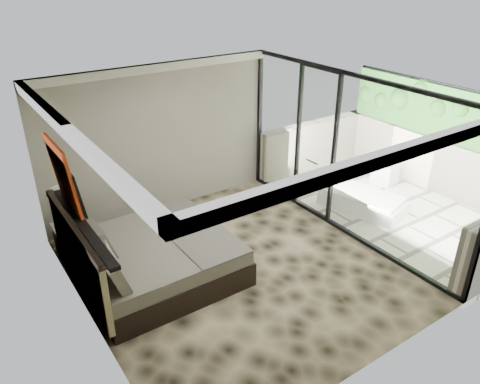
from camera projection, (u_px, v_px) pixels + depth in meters
floor at (236, 270)px, 7.37m from camera, size 5.00×5.00×0.00m
ceiling at (236, 95)px, 6.12m from camera, size 4.50×5.00×0.02m
back_wall at (161, 140)px, 8.58m from camera, size 4.50×0.02×2.80m
left_wall at (81, 237)px, 5.62m from camera, size 0.02×5.00×2.80m
glass_wall at (347, 157)px, 7.88m from camera, size 0.08×5.00×2.80m
terrace_slab at (393, 209)px, 9.29m from camera, size 3.00×5.00×0.12m
parapet_far at (440, 165)px, 9.69m from camera, size 0.30×5.00×1.10m
foliage_hedge at (451, 114)px, 9.20m from camera, size 0.36×4.60×1.10m
picture_ledge at (83, 225)px, 5.68m from camera, size 0.12×2.20×0.05m
bed at (150, 258)px, 7.03m from camera, size 2.27×2.20×1.26m
nightstand at (73, 239)px, 7.68m from camera, size 0.59×0.59×0.55m
table_lamp at (66, 203)px, 7.33m from camera, size 0.38×0.38×0.70m
abstract_canvas at (63, 175)px, 5.83m from camera, size 0.13×0.90×0.90m
framed_print at (74, 191)px, 5.77m from camera, size 0.11×0.50×0.60m
ottoman at (385, 173)px, 10.13m from camera, size 0.53×0.53×0.45m
lounger at (360, 199)px, 9.10m from camera, size 1.17×1.73×0.62m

